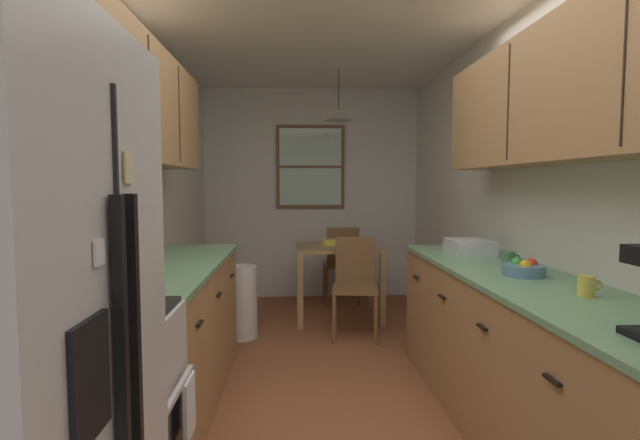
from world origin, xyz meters
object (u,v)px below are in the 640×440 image
at_px(dining_chair_far, 342,261).
at_px(mug_spare, 509,259).
at_px(microwave_over_range, 35,109).
at_px(table_serving_bowl, 331,242).
at_px(dining_table, 338,258).
at_px(storage_canister, 131,269).
at_px(trash_bin, 241,302).
at_px(dish_rack, 470,247).
at_px(dining_chair_near, 355,282).
at_px(stove_range, 81,438).
at_px(fruit_bowl, 524,269).
at_px(mug_by_coffeemaker, 587,286).

relative_size(dining_chair_far, mug_spare, 8.38).
distance_m(dining_chair_far, mug_spare, 2.90).
height_order(microwave_over_range, table_serving_bowl, microwave_over_range).
relative_size(dining_table, storage_canister, 4.95).
bearing_deg(trash_bin, table_serving_bowl, 37.62).
bearing_deg(dish_rack, dining_chair_near, 123.58).
distance_m(stove_range, table_serving_bowl, 3.47).
xyz_separation_m(stove_range, fruit_bowl, (2.01, 0.76, 0.47)).
distance_m(dining_chair_near, mug_by_coffeemaker, 2.47).
bearing_deg(trash_bin, fruit_bowl, -46.87).
xyz_separation_m(storage_canister, mug_spare, (2.04, 0.41, -0.04)).
xyz_separation_m(dining_table, table_serving_bowl, (-0.07, 0.07, 0.16)).
xyz_separation_m(stove_range, microwave_over_range, (-0.11, 0.00, 1.18)).
relative_size(dining_chair_far, dish_rack, 2.65).
distance_m(stove_range, microwave_over_range, 1.18).
relative_size(stove_range, trash_bin, 1.68).
bearing_deg(mug_spare, dish_rack, 92.18).
bearing_deg(mug_by_coffeemaker, microwave_over_range, -172.63).
bearing_deg(dining_table, dish_rack, -64.22).
distance_m(dining_chair_far, trash_bin, 1.59).
bearing_deg(dish_rack, storage_canister, -154.00).
bearing_deg(fruit_bowl, stove_range, -159.28).
bearing_deg(dish_rack, dining_chair_far, 107.19).
xyz_separation_m(dining_chair_near, table_serving_bowl, (-0.17, 0.66, 0.29)).
height_order(microwave_over_range, storage_canister, microwave_over_range).
bearing_deg(dining_chair_near, dish_rack, -56.42).
bearing_deg(microwave_over_range, stove_range, -0.03).
xyz_separation_m(microwave_over_range, dining_chair_far, (1.45, 3.78, -1.15)).
height_order(mug_by_coffeemaker, fruit_bowl, fruit_bowl).
bearing_deg(table_serving_bowl, storage_canister, -113.69).
relative_size(storage_canister, dish_rack, 0.51).
bearing_deg(dining_table, microwave_over_range, -112.92).
bearing_deg(storage_canister, dining_table, 64.49).
distance_m(stove_range, dining_table, 3.42).
distance_m(storage_canister, mug_spare, 2.08).
bearing_deg(fruit_bowl, table_serving_bowl, 108.62).
xyz_separation_m(dining_chair_far, mug_by_coffeemaker, (0.72, -3.50, 0.45)).
distance_m(storage_canister, dish_rack, 2.25).
xyz_separation_m(dining_table, mug_spare, (0.80, -2.19, 0.32)).
xyz_separation_m(microwave_over_range, trash_bin, (0.41, 2.59, -1.32)).
relative_size(dish_rack, table_serving_bowl, 1.65).
distance_m(trash_bin, storage_canister, 2.12).
relative_size(dining_chair_far, trash_bin, 1.37).
distance_m(dining_chair_near, mug_spare, 1.80).
relative_size(trash_bin, storage_canister, 3.79).
relative_size(dining_chair_far, mug_by_coffeemaker, 8.35).
bearing_deg(trash_bin, mug_spare, -42.28).
xyz_separation_m(mug_by_coffeemaker, table_serving_bowl, (-0.89, 2.98, -0.16)).
bearing_deg(dining_table, mug_spare, -69.86).
relative_size(mug_by_coffeemaker, fruit_bowl, 0.49).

